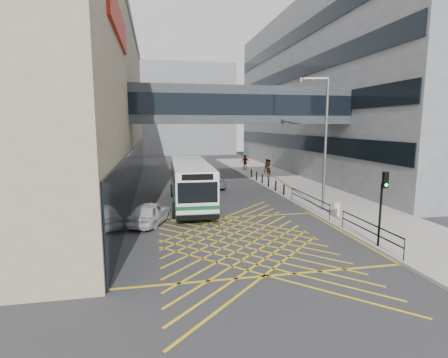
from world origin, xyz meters
TOP-DOWN VIEW (x-y plane):
  - ground at (0.00, 0.00)m, footprint 120.00×120.00m
  - building_right at (23.98, 24.00)m, footprint 24.09×44.00m
  - building_far at (-2.00, 60.00)m, footprint 28.00×16.00m
  - skybridge at (3.00, 12.00)m, footprint 20.00×4.10m
  - pavement at (9.00, 15.00)m, footprint 6.00×54.00m
  - box_junction at (0.00, 0.00)m, footprint 12.00×9.00m
  - bus at (-1.62, 8.72)m, footprint 3.08×11.45m
  - car_white at (-4.50, 3.90)m, footprint 3.32×4.71m
  - car_dark at (-0.71, 16.11)m, footprint 1.90×4.29m
  - car_silver at (1.13, 15.50)m, footprint 2.24×4.64m
  - traffic_light at (6.25, -2.71)m, footprint 0.26×0.42m
  - street_lamp at (6.85, 4.72)m, footprint 1.97×0.83m
  - litter_bin at (7.14, 3.03)m, footprint 0.51×0.51m
  - kerb_railings at (6.15, 1.78)m, footprint 0.05×12.54m
  - bollards at (6.25, 15.00)m, footprint 0.14×10.14m
  - pedestrian_a at (8.20, 20.00)m, footprint 0.95×0.93m
  - pedestrian_b at (9.26, 23.69)m, footprint 0.81×0.48m
  - pedestrian_c at (7.31, 26.84)m, footprint 1.14×0.57m

SIDE VIEW (x-z plane):
  - ground at x=0.00m, z-range 0.00..0.00m
  - box_junction at x=0.00m, z-range 0.00..0.01m
  - pavement at x=9.00m, z-range 0.00..0.16m
  - litter_bin at x=7.14m, z-range 0.16..1.04m
  - bollards at x=6.25m, z-range 0.16..1.06m
  - car_dark at x=-0.71m, z-range 0.00..1.31m
  - car_white at x=-4.50m, z-range 0.00..1.39m
  - car_silver at x=1.13m, z-range 0.00..1.40m
  - kerb_railings at x=6.15m, z-range 0.38..1.38m
  - pedestrian_b at x=9.26m, z-range 0.16..1.80m
  - pedestrian_c at x=7.31m, z-range 0.16..2.08m
  - pedestrian_a at x=8.20m, z-range 0.16..2.12m
  - bus at x=-1.62m, z-range 0.11..3.30m
  - traffic_light at x=6.25m, z-range 0.71..4.33m
  - street_lamp at x=6.85m, z-range 0.77..9.59m
  - skybridge at x=3.00m, z-range 6.00..9.00m
  - building_far at x=-2.00m, z-range 0.00..18.00m
  - building_right at x=23.98m, z-range 0.00..20.00m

